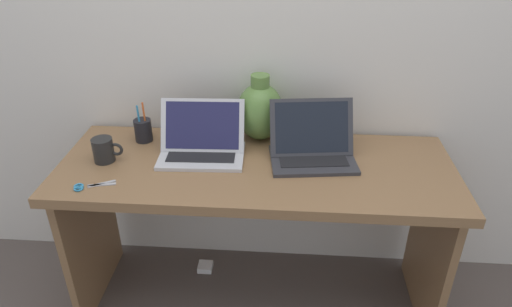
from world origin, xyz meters
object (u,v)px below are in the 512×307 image
at_px(laptop_right, 312,144).
at_px(power_brick, 205,267).
at_px(coffee_mug, 104,150).
at_px(pen_cup, 143,130).
at_px(green_vase, 260,111).
at_px(laptop_left, 202,142).
at_px(scissors, 87,186).

height_order(laptop_right, power_brick, laptop_right).
xyz_separation_m(laptop_right, coffee_mug, (-0.81, -0.08, -0.01)).
relative_size(pen_cup, power_brick, 2.54).
bearing_deg(coffee_mug, green_vase, 22.19).
bearing_deg(pen_cup, laptop_left, -19.67).
relative_size(coffee_mug, pen_cup, 0.68).
relative_size(laptop_left, scissors, 2.35).
xyz_separation_m(laptop_right, green_vase, (-0.22, 0.16, 0.07)).
distance_m(laptop_left, pen_cup, 0.29).
xyz_separation_m(coffee_mug, scissors, (-0.00, -0.19, -0.05)).
bearing_deg(scissors, coffee_mug, 89.71).
relative_size(laptop_right, coffee_mug, 2.94).
relative_size(laptop_right, green_vase, 1.25).
distance_m(laptop_left, power_brick, 0.77).
xyz_separation_m(coffee_mug, pen_cup, (0.10, 0.18, 0.00)).
bearing_deg(power_brick, laptop_left, -64.12).
bearing_deg(coffee_mug, laptop_left, 12.58).
bearing_deg(scissors, power_brick, 47.79).
xyz_separation_m(green_vase, pen_cup, (-0.49, -0.06, -0.08)).
bearing_deg(laptop_right, laptop_left, -179.86).
bearing_deg(coffee_mug, power_brick, 28.16).
bearing_deg(scissors, green_vase, 35.82).
distance_m(laptop_left, coffee_mug, 0.38).
distance_m(laptop_right, scissors, 0.86).
bearing_deg(pen_cup, coffee_mug, -120.04).
relative_size(coffee_mug, power_brick, 1.72).
relative_size(laptop_right, power_brick, 5.06).
bearing_deg(power_brick, coffee_mug, -151.84).
bearing_deg(power_brick, laptop_right, -10.72).
bearing_deg(laptop_left, green_vase, 35.73).
bearing_deg(power_brick, green_vase, 14.08).
xyz_separation_m(green_vase, power_brick, (-0.27, -0.07, -0.83)).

